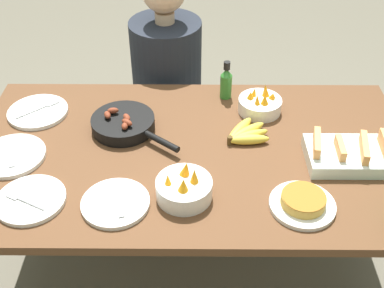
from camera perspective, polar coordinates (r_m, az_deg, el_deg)
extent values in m
plane|color=#666051|center=(2.32, 0.00, -14.68)|extent=(14.00, 14.00, 0.00)
cube|color=brown|center=(1.80, 0.00, -1.18)|extent=(1.66, 0.92, 0.03)
cylinder|color=brown|center=(2.47, -18.11, -1.48)|extent=(0.07, 0.07, 0.69)
cylinder|color=brown|center=(2.46, 18.30, -1.65)|extent=(0.07, 0.07, 0.69)
ellipsoid|color=gold|center=(1.82, 6.71, 0.53)|extent=(0.16, 0.05, 0.04)
ellipsoid|color=gold|center=(1.84, 6.64, 0.97)|extent=(0.17, 0.10, 0.04)
ellipsoid|color=gold|center=(1.86, 6.42, 1.42)|extent=(0.17, 0.14, 0.04)
ellipsoid|color=gold|center=(1.87, 5.68, 1.71)|extent=(0.13, 0.17, 0.04)
cylinder|color=#4C3819|center=(1.81, 4.50, 0.41)|extent=(0.02, 0.02, 0.04)
cube|color=silver|center=(1.82, 18.07, -1.35)|extent=(0.30, 0.20, 0.05)
cube|color=#F29E56|center=(1.77, 14.58, 0.11)|extent=(0.05, 0.14, 0.05)
cube|color=#F29E56|center=(1.77, 17.16, -0.48)|extent=(0.03, 0.11, 0.04)
cube|color=#F29E56|center=(1.80, 19.74, -0.44)|extent=(0.05, 0.16, 0.05)
cylinder|color=black|center=(1.91, -8.10, 1.92)|extent=(0.24, 0.24, 0.01)
cylinder|color=black|center=(1.90, -8.17, 2.55)|extent=(0.25, 0.25, 0.04)
cylinder|color=black|center=(1.78, -3.63, 0.33)|extent=(0.14, 0.12, 0.02)
ellipsoid|color=brown|center=(1.90, -9.36, 3.93)|extent=(0.05, 0.04, 0.03)
ellipsoid|color=brown|center=(1.82, -7.98, 2.10)|extent=(0.03, 0.04, 0.03)
ellipsoid|color=brown|center=(1.89, -10.00, 3.41)|extent=(0.04, 0.05, 0.03)
ellipsoid|color=brown|center=(1.83, -7.71, 2.56)|extent=(0.05, 0.05, 0.03)
ellipsoid|color=brown|center=(1.86, -7.75, 3.12)|extent=(0.04, 0.05, 0.03)
cylinder|color=white|center=(1.61, 12.93, -7.07)|extent=(0.22, 0.22, 0.02)
cylinder|color=gold|center=(1.60, 13.05, -6.48)|extent=(0.14, 0.14, 0.03)
cylinder|color=#9F6624|center=(1.59, 13.14, -6.05)|extent=(0.14, 0.14, 0.00)
cylinder|color=white|center=(1.68, -18.57, -6.30)|extent=(0.23, 0.23, 0.02)
cylinder|color=silver|center=(1.65, -18.59, -6.73)|extent=(0.10, 0.06, 0.01)
cube|color=silver|center=(1.69, -20.50, -5.80)|extent=(0.05, 0.04, 0.00)
cylinder|color=white|center=(2.07, -17.80, 3.65)|extent=(0.24, 0.24, 0.02)
cylinder|color=silver|center=(2.06, -18.51, 3.63)|extent=(0.11, 0.10, 0.01)
cube|color=silver|center=(2.09, -16.24, 4.65)|extent=(0.05, 0.05, 0.00)
cylinder|color=white|center=(1.87, -20.59, -1.32)|extent=(0.25, 0.25, 0.02)
cylinder|color=silver|center=(1.88, -20.62, -0.63)|extent=(0.04, 0.11, 0.01)
cube|color=silver|center=(1.82, -20.59, -2.11)|extent=(0.03, 0.05, 0.00)
cylinder|color=white|center=(1.60, -9.06, -6.93)|extent=(0.22, 0.22, 0.02)
cylinder|color=silver|center=(1.61, -8.75, -6.05)|extent=(0.03, 0.11, 0.01)
cube|color=silver|center=(1.55, -8.43, -7.99)|extent=(0.03, 0.05, 0.00)
cylinder|color=white|center=(2.00, 8.03, 4.57)|extent=(0.18, 0.18, 0.06)
cone|color=orange|center=(1.99, 9.53, 5.60)|extent=(0.04, 0.04, 0.04)
cone|color=orange|center=(2.00, 8.71, 6.25)|extent=(0.05, 0.05, 0.06)
cone|color=orange|center=(1.99, 7.38, 6.07)|extent=(0.04, 0.04, 0.05)
cone|color=orange|center=(1.97, 6.94, 5.70)|extent=(0.04, 0.04, 0.05)
cone|color=orange|center=(1.94, 7.74, 5.16)|extent=(0.04, 0.04, 0.05)
cone|color=orange|center=(1.95, 8.61, 5.15)|extent=(0.05, 0.05, 0.05)
cylinder|color=white|center=(1.59, -0.95, -5.38)|extent=(0.19, 0.19, 0.07)
cone|color=orange|center=(1.55, 0.28, -3.86)|extent=(0.03, 0.03, 0.06)
cone|color=orange|center=(1.58, -0.75, -3.01)|extent=(0.05, 0.04, 0.06)
cone|color=orange|center=(1.55, -2.88, -4.29)|extent=(0.03, 0.04, 0.04)
cone|color=orange|center=(1.52, -1.04, -4.95)|extent=(0.04, 0.04, 0.05)
cylinder|color=#337F2D|center=(2.06, 4.04, 6.83)|extent=(0.05, 0.05, 0.11)
cone|color=#337F2D|center=(2.02, 4.13, 8.46)|extent=(0.05, 0.05, 0.03)
cylinder|color=black|center=(2.01, 4.17, 9.26)|extent=(0.03, 0.03, 0.03)
cube|color=black|center=(2.64, -2.69, -0.07)|extent=(0.37, 0.37, 0.42)
cylinder|color=#1E232D|center=(2.38, -3.02, 8.64)|extent=(0.34, 0.34, 0.51)
cylinder|color=#DBB28E|center=(2.25, -3.26, 14.79)|extent=(0.09, 0.09, 0.05)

